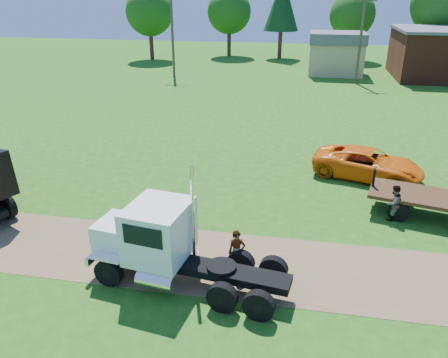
# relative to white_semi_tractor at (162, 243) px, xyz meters

# --- Properties ---
(ground) EXTENTS (140.00, 140.00, 0.00)m
(ground) POSITION_rel_white_semi_tractor_xyz_m (3.67, 1.29, -1.43)
(ground) COLOR #1F5713
(ground) RESTS_ON ground
(dirt_track) EXTENTS (120.00, 4.20, 0.01)m
(dirt_track) POSITION_rel_white_semi_tractor_xyz_m (3.67, 1.29, -1.42)
(dirt_track) COLOR brown
(dirt_track) RESTS_ON ground
(white_semi_tractor) EXTENTS (7.07, 3.20, 4.18)m
(white_semi_tractor) POSITION_rel_white_semi_tractor_xyz_m (0.00, 0.00, 0.00)
(white_semi_tractor) COLOR black
(white_semi_tractor) RESTS_ON ground
(orange_pickup) EXTENTS (6.18, 4.16, 1.57)m
(orange_pickup) POSITION_rel_white_semi_tractor_xyz_m (8.00, 10.46, -0.64)
(orange_pickup) COLOR orange
(orange_pickup) RESTS_ON ground
(spectator_a) EXTENTS (0.69, 0.53, 1.67)m
(spectator_a) POSITION_rel_white_semi_tractor_xyz_m (2.47, 0.77, -0.59)
(spectator_a) COLOR #999999
(spectator_a) RESTS_ON ground
(spectator_b) EXTENTS (1.01, 0.96, 1.64)m
(spectator_b) POSITION_rel_white_semi_tractor_xyz_m (8.55, 5.84, -0.61)
(spectator_b) COLOR #999999
(spectator_b) RESTS_ON ground
(tan_shed) EXTENTS (6.20, 5.40, 4.70)m
(tan_shed) POSITION_rel_white_semi_tractor_xyz_m (7.67, 41.29, 1.00)
(tan_shed) COLOR tan
(tan_shed) RESTS_ON ground
(utility_poles) EXTENTS (42.20, 0.28, 9.00)m
(utility_poles) POSITION_rel_white_semi_tractor_xyz_m (9.67, 36.29, 3.29)
(utility_poles) COLOR #453B27
(utility_poles) RESTS_ON ground
(tree_row) EXTENTS (56.51, 13.83, 11.51)m
(tree_row) POSITION_rel_white_semi_tractor_xyz_m (11.24, 49.96, 5.56)
(tree_row) COLOR #3A2317
(tree_row) RESTS_ON ground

